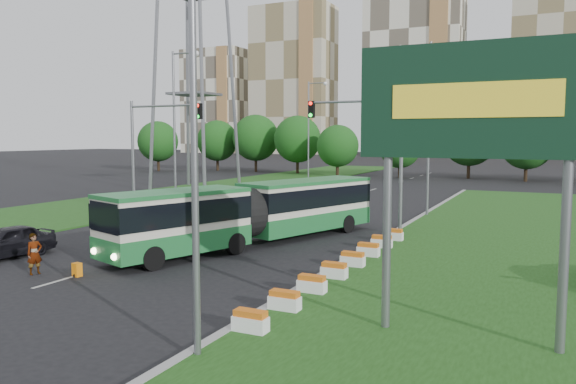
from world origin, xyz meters
The scene contains 20 objects.
ground centered at (0.00, 0.00, 0.00)m, with size 360.00×360.00×0.00m, color black.
grass_median centered at (13.00, 8.00, 0.07)m, with size 14.00×60.00×0.15m, color #1D4513.
median_kerb centered at (6.05, 8.00, 0.09)m, with size 0.30×60.00×0.18m, color gray.
left_verge centered at (-18.00, 25.00, 0.05)m, with size 12.00×110.00×0.10m, color #1D4513.
lane_markings centered at (-3.00, 20.00, 0.00)m, with size 0.20×100.00×0.01m, color #A8A8A1, non-canonical shape.
flower_planters centered at (6.70, -0.30, 0.45)m, with size 1.10×15.90×0.60m, color white, non-canonical shape.
billboard centered at (12.25, -6.00, 6.16)m, with size 6.00×0.37×8.00m.
traffic_mast_median centered at (4.78, 10.00, 5.35)m, with size 5.76×0.32×8.00m.
traffic_mast_left centered at (-10.38, 9.00, 5.35)m, with size 5.76×0.32×8.00m.
street_lamps centered at (-3.00, 10.00, 6.00)m, with size 36.00×60.00×12.00m, color slate, non-canonical shape.
tree_line centered at (10.00, 55.00, 4.50)m, with size 120.00×8.00×9.00m, color #1A5516, non-canonical shape.
apartment_tower_west centered at (-65.00, 150.00, 24.00)m, with size 26.00×15.00×48.00m, color beige.
apartment_tower_cwest centered at (-25.00, 150.00, 26.00)m, with size 28.00×15.00×52.00m, color white.
apartment_tower_ceast centered at (15.00, 150.00, 25.00)m, with size 25.00×15.00×50.00m, color beige.
midrise_west centered at (-95.00, 150.00, 18.00)m, with size 22.00×14.00×36.00m, color white.
articulated_bus centered at (0.07, 3.88, 1.67)m, with size 2.58×16.58×2.73m.
car_left_near centered at (-8.48, -3.86, 0.75)m, with size 1.77×4.40×1.50m, color black.
car_left_far centered at (-8.70, 14.51, 0.76)m, with size 1.61×4.60×1.52m, color black.
pedestrian centered at (-4.69, -5.51, 0.84)m, with size 0.62×0.40×1.69m, color gray.
shopping_trolley centered at (-2.86, -5.06, 0.27)m, with size 0.32×0.34×0.55m.
Camera 1 is at (14.16, -21.30, 5.56)m, focal length 35.00 mm.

